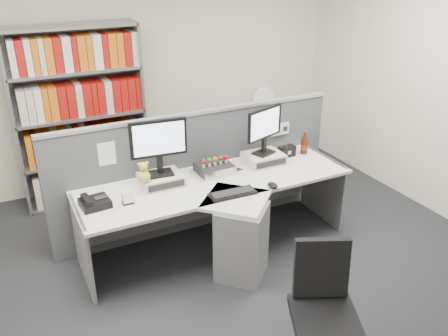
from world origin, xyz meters
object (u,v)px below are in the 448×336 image
desk (227,216)px  desk_phone (94,203)px  cola_bottle (304,145)px  desk_fan (263,102)px  office_chair (323,306)px  monitor_right (265,127)px  desktop_pc (214,168)px  mouse (273,185)px  speaker (287,151)px  monitor_left (159,143)px  filing_cabinet (261,152)px  shelving_unit (81,119)px  keyboard (232,193)px  desk_calendar (128,198)px

desk → desk_phone: size_ratio=10.23×
cola_bottle → desk_fan: size_ratio=0.51×
desk_phone → office_chair: size_ratio=0.28×
desk → monitor_right: bearing=32.0°
desk → desktop_pc: desktop_pc is taller
monitor_right → desktop_pc: 0.65m
mouse → desk_phone: desk_phone is taller
office_chair → speaker: bearing=63.7°
cola_bottle → monitor_left: bearing=-179.5°
monitor_left → filing_cabinet: (1.69, 1.02, -0.78)m
speaker → office_chair: (-0.90, -1.83, -0.29)m
mouse → shelving_unit: size_ratio=0.06×
desk_fan → monitor_left: bearing=-148.9°
desk_fan → keyboard: bearing=-128.6°
monitor_left → mouse: (0.88, -0.52, -0.39)m
monitor_right → speaker: (0.31, 0.04, -0.33)m
desk_phone → desk_fan: desk_fan is taller
speaker → shelving_unit: size_ratio=0.08×
mouse → desk_phone: bearing=166.2°
desk_calendar → filing_cabinet: bearing=31.0°
desktop_pc → keyboard: 0.50m
monitor_right → office_chair: bearing=-108.4°
desk_phone → cola_bottle: (2.25, 0.16, 0.06)m
desk_phone → desk_fan: bearing=26.5°
monitor_right → desk_phone: monitor_right is taller
office_chair → desk_phone: bearing=124.9°
desktop_pc → desk_phone: size_ratio=1.29×
keyboard → office_chair: size_ratio=0.47×
monitor_right → cola_bottle: monitor_right is taller
keyboard → mouse: size_ratio=3.41×
desk → desk_fan: size_ratio=5.26×
desk_calendar → shelving_unit: 1.70m
desk → monitor_left: monitor_left is taller
desktop_pc → speaker: size_ratio=1.94×
speaker → filing_cabinet: (0.28, 0.98, -0.43)m
desk → mouse: 0.51m
monitor_left → desk_fan: 1.97m
shelving_unit → desk_phone: bearing=-98.1°
desk_phone → filing_cabinet: 2.64m
monitor_left → monitor_right: 1.10m
keyboard → monitor_right: bearing=38.4°
monitor_right → desktop_pc: (-0.55, 0.01, -0.34)m
monitor_right → keyboard: (-0.61, -0.48, -0.37)m
desk_fan → shelving_unit: bearing=167.9°
shelving_unit → keyboard: bearing=-65.0°
monitor_right → office_chair: 1.99m
desk_phone → monitor_left: bearing=12.9°
desk → cola_bottle: size_ratio=10.37×
monitor_left → office_chair: (0.50, -1.79, -0.64)m
office_chair → monitor_left: bearing=105.7°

